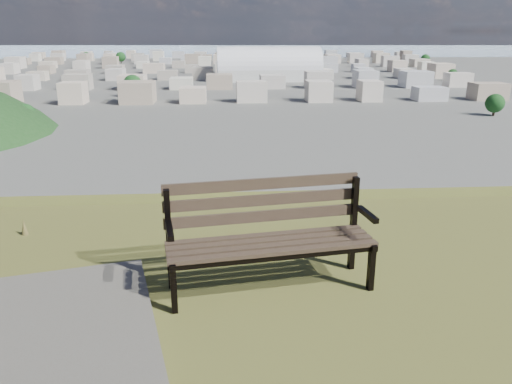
{
  "coord_description": "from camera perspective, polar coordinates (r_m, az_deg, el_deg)",
  "views": [
    {
      "loc": [
        -1.56,
        -2.59,
        27.28
      ],
      "look_at": [
        -1.15,
        3.51,
        25.3
      ],
      "focal_mm": 35.0,
      "sensor_mm": 36.0,
      "label": 1
    }
  ],
  "objects": [
    {
      "name": "park_bench",
      "position": [
        4.56,
        1.41,
        -4.3
      ],
      "size": [
        1.93,
        0.88,
        0.98
      ],
      "rotation": [
        0.0,
        0.0,
        0.15
      ],
      "color": "#423626",
      "rests_on": "hilltop_mesa"
    },
    {
      "name": "bay_water",
      "position": [
        903.0,
        -3.94,
        16.14
      ],
      "size": [
        2400.0,
        700.0,
        0.12
      ],
      "primitive_type": "cube",
      "color": "#97ADC0",
      "rests_on": "ground"
    },
    {
      "name": "city_trees",
      "position": [
        323.33,
        -8.53,
        13.74
      ],
      "size": [
        406.52,
        387.2,
        9.98
      ],
      "color": "#36281B",
      "rests_on": "ground"
    },
    {
      "name": "arena",
      "position": [
        296.53,
        1.43,
        13.77
      ],
      "size": [
        59.63,
        26.38,
        24.92
      ],
      "rotation": [
        0.0,
        0.0,
        0.02
      ],
      "color": "silver",
      "rests_on": "ground"
    },
    {
      "name": "far_hills",
      "position": [
        1406.77,
        -6.62,
        17.73
      ],
      "size": [
        2050.0,
        340.0,
        60.0
      ],
      "color": "#A2B6C9",
      "rests_on": "ground"
    },
    {
      "name": "city_blocks",
      "position": [
        397.75,
        -3.77,
        14.45
      ],
      "size": [
        395.0,
        361.0,
        7.0
      ],
      "color": "beige",
      "rests_on": "ground"
    }
  ]
}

